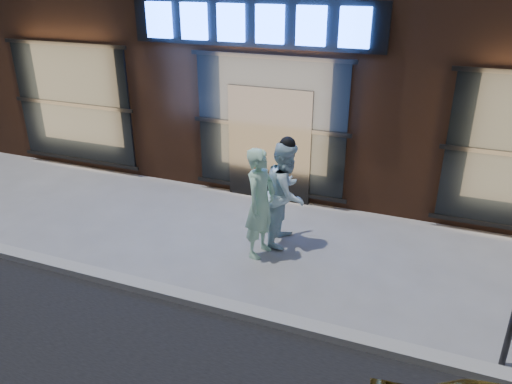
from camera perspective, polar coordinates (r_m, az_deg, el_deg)
ground at (r=7.77m, az=-8.80°, el=-11.96°), size 90.00×90.00×0.00m
curb at (r=7.74m, az=-8.83°, el=-11.60°), size 60.00×0.25×0.12m
man_bowtie at (r=8.34m, az=0.49°, el=-1.30°), size 0.56×0.76×1.93m
man_cap at (r=8.77m, az=3.47°, el=-0.12°), size 0.75×0.95×1.89m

